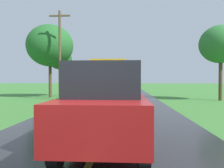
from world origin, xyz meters
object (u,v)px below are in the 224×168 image
Objects in this scene: banana_truck_far at (114,82)px; roadside_tree_mid_right at (50,46)px; banana_truck_near at (107,83)px; roadside_tree_near_left at (221,44)px; utility_pole_roadside at (60,52)px; following_car at (106,105)px; roadside_tree_far_left at (60,59)px.

banana_truck_far is 7.22m from roadside_tree_mid_right.
banana_truck_near is at bearing -89.23° from banana_truck_far.
banana_truck_near is 10.57m from roadside_tree_near_left.
utility_pole_roadside is 1.76× the size of following_car.
roadside_tree_near_left is (8.59, 5.39, 2.96)m from banana_truck_near.
banana_truck_far is 0.98× the size of roadside_tree_near_left.
roadside_tree_far_left reaches higher than following_car.
roadside_tree_near_left is 1.23× the size of roadside_tree_far_left.
utility_pole_roadside is 1.07× the size of roadside_tree_mid_right.
following_car is at bearing -87.51° from banana_truck_far.
utility_pole_roadside is 1.21× the size of roadside_tree_near_left.
banana_truck_near is at bearing -52.38° from roadside_tree_mid_right.
banana_truck_far is 5.93m from roadside_tree_far_left.
roadside_tree_mid_right reaches higher than following_car.
roadside_tree_near_left is (8.73, -4.95, 2.99)m from banana_truck_far.
roadside_tree_near_left is at bearing 32.11° from banana_truck_near.
roadside_tree_near_left is at bearing -29.57° from banana_truck_far.
roadside_tree_far_left is (-5.52, 9.34, 2.25)m from banana_truck_near.
roadside_tree_mid_right reaches higher than banana_truck_near.
roadside_tree_near_left is 14.77m from roadside_tree_mid_right.
banana_truck_far is 1.20× the size of roadside_tree_far_left.
following_car is at bearing -70.27° from roadside_tree_far_left.
roadside_tree_mid_right is at bearing -156.18° from banana_truck_far.
roadside_tree_far_left is (-14.11, 3.95, -0.72)m from roadside_tree_near_left.
roadside_tree_far_left is (-5.38, -1.00, 2.27)m from banana_truck_far.
roadside_tree_near_left is 0.88× the size of roadside_tree_mid_right.
banana_truck_far is at bearing 23.82° from roadside_tree_mid_right.
roadside_tree_mid_right is (-14.57, 2.37, 0.38)m from roadside_tree_near_left.
banana_truck_near is at bearing -59.42° from roadside_tree_far_left.
roadside_tree_far_left is 1.18× the size of following_car.
utility_pole_roadside is at bearing -178.57° from roadside_tree_near_left.
roadside_tree_far_left is 18.48m from following_car.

